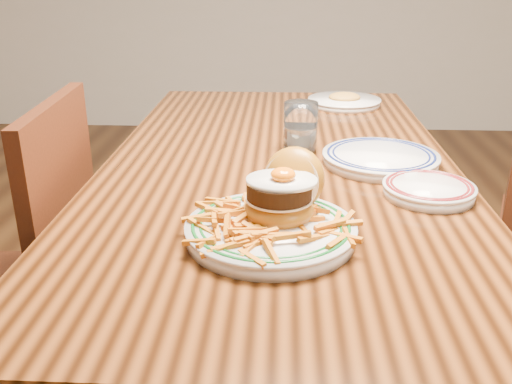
{
  "coord_description": "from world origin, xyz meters",
  "views": [
    {
      "loc": [
        0.01,
        -1.32,
        1.2
      ],
      "look_at": [
        -0.04,
        -0.37,
        0.82
      ],
      "focal_mm": 40.0,
      "sensor_mm": 36.0,
      "label": 1
    }
  ],
  "objects_px": {
    "table": "(279,195)",
    "main_plate": "(275,215)",
    "side_plate": "(429,189)",
    "chair_left": "(21,281)"
  },
  "relations": [
    {
      "from": "main_plate",
      "to": "side_plate",
      "type": "bearing_deg",
      "value": 53.82
    },
    {
      "from": "table",
      "to": "side_plate",
      "type": "bearing_deg",
      "value": -33.41
    },
    {
      "from": "table",
      "to": "main_plate",
      "type": "xyz_separation_m",
      "value": [
        -0.0,
        -0.4,
        0.13
      ]
    },
    {
      "from": "table",
      "to": "main_plate",
      "type": "relative_size",
      "value": 5.01
    },
    {
      "from": "table",
      "to": "side_plate",
      "type": "relative_size",
      "value": 7.96
    },
    {
      "from": "chair_left",
      "to": "main_plate",
      "type": "xyz_separation_m",
      "value": [
        0.61,
        -0.23,
        0.29
      ]
    },
    {
      "from": "chair_left",
      "to": "side_plate",
      "type": "bearing_deg",
      "value": -6.21
    },
    {
      "from": "table",
      "to": "chair_left",
      "type": "distance_m",
      "value": 0.65
    },
    {
      "from": "table",
      "to": "main_plate",
      "type": "distance_m",
      "value": 0.42
    },
    {
      "from": "table",
      "to": "side_plate",
      "type": "distance_m",
      "value": 0.39
    }
  ]
}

